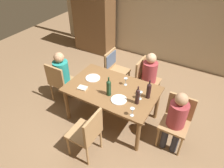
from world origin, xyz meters
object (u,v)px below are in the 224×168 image
object	(u,v)px
wine_bottle_dark_red	(138,96)
wine_glass_near_left	(140,94)
chair_left_end	(60,80)
person_man_bearded	(63,73)
chair_far_right	(145,77)
dinner_plate_host	(93,78)
armoire_cabinet	(94,14)
wine_bottle_tall_green	(109,87)
chair_right_end	(177,118)
wine_bottle_short_olive	(149,90)
chair_near	(88,132)
chair_far_left	(113,65)
wine_glass_centre	(132,110)
wine_glass_near_right	(126,80)
dining_table	(112,92)
person_woman_host	(176,118)
dinner_plate_guest_left	(119,100)
person_man_guest	(150,74)

from	to	relation	value
wine_bottle_dark_red	wine_glass_near_left	bearing A→B (deg)	90.54
chair_left_end	person_man_bearded	world-z (taller)	person_man_bearded
chair_far_right	wine_glass_near_left	xyz separation A→B (m)	(0.27, -0.89, 0.31)
person_man_bearded	wine_glass_near_left	world-z (taller)	person_man_bearded
wine_bottle_dark_red	dinner_plate_host	xyz separation A→B (m)	(-1.01, 0.21, -0.15)
armoire_cabinet	wine_bottle_tall_green	xyz separation A→B (m)	(1.94, -2.43, -0.20)
wine_bottle_dark_red	chair_right_end	bearing A→B (deg)	18.42
wine_bottle_short_olive	chair_near	bearing A→B (deg)	-119.53
chair_far_left	wine_bottle_dark_red	size ratio (longest dim) A/B	2.71
person_man_bearded	wine_glass_centre	size ratio (longest dim) A/B	7.60
wine_bottle_short_olive	wine_glass_centre	xyz separation A→B (m)	(-0.05, -0.51, -0.05)
chair_left_end	dinner_plate_host	bearing A→B (deg)	13.46
wine_glass_near_right	armoire_cabinet	bearing A→B (deg)	135.35
dining_table	wine_glass_near_left	bearing A→B (deg)	-0.58
wine_bottle_tall_green	wine_glass_near_left	size ratio (longest dim) A/B	2.43
chair_far_right	dinner_plate_host	size ratio (longest dim) A/B	3.34
chair_near	dining_table	bearing A→B (deg)	5.62
person_woman_host	dinner_plate_guest_left	distance (m)	0.96
armoire_cabinet	chair_left_end	size ratio (longest dim) A/B	2.37
armoire_cabinet	dining_table	distance (m)	2.99
chair_right_end	wine_glass_centre	world-z (taller)	chair_right_end
dining_table	wine_bottle_dark_red	size ratio (longest dim) A/B	4.75
chair_far_right	dinner_plate_guest_left	world-z (taller)	chair_far_right
wine_bottle_short_olive	wine_glass_near_left	world-z (taller)	wine_bottle_short_olive
person_man_bearded	person_man_guest	distance (m)	1.79
armoire_cabinet	dinner_plate_guest_left	size ratio (longest dim) A/B	8.13
wine_glass_centre	dining_table	bearing A→B (deg)	144.86
chair_near	wine_bottle_dark_red	distance (m)	0.96
armoire_cabinet	person_man_guest	bearing A→B (deg)	-30.84
wine_glass_near_left	dining_table	bearing A→B (deg)	179.42
chair_right_end	dining_table	bearing A→B (deg)	4.20
person_woman_host	person_man_bearded	world-z (taller)	person_man_bearded
dining_table	chair_far_left	size ratio (longest dim) A/B	1.75
chair_near	wine_bottle_dark_red	world-z (taller)	wine_bottle_dark_red
chair_far_left	wine_bottle_short_olive	xyz separation A→B (m)	(1.13, -0.79, 0.30)
chair_right_end	person_man_guest	distance (m)	1.13
chair_right_end	person_woman_host	bearing A→B (deg)	90.00
chair_left_end	wine_glass_centre	world-z (taller)	chair_left_end
armoire_cabinet	chair_far_left	xyz separation A→B (m)	(1.42, -1.37, -0.50)
chair_near	person_woman_host	distance (m)	1.40
chair_right_end	wine_bottle_dark_red	bearing A→B (deg)	18.42
dinner_plate_guest_left	wine_glass_centre	bearing A→B (deg)	-31.69
wine_glass_near_right	dining_table	bearing A→B (deg)	-126.45
wine_bottle_dark_red	dinner_plate_host	distance (m)	1.05
chair_far_left	chair_left_end	bearing A→B (deg)	-35.69
wine_bottle_dark_red	chair_near	bearing A→B (deg)	-121.02
wine_bottle_tall_green	wine_bottle_short_olive	world-z (taller)	wine_bottle_tall_green
dining_table	person_woman_host	world-z (taller)	person_woman_host
person_woman_host	person_man_bearded	xyz separation A→B (m)	(-2.37, 0.05, 0.01)
person_man_bearded	wine_bottle_dark_red	world-z (taller)	person_man_bearded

